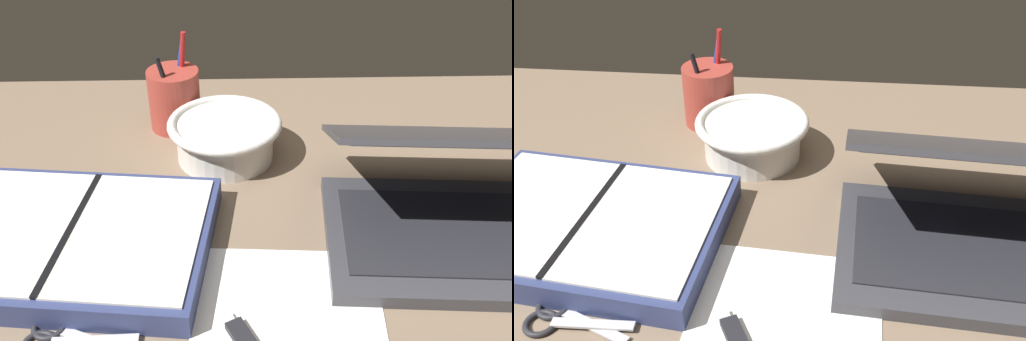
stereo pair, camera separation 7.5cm
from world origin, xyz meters
TOP-DOWN VIEW (x-y plane):
  - desk_top at (0.00, 0.00)cm, footprint 140.00×100.00cm
  - laptop at (28.68, 2.41)cm, footprint 37.55×31.05cm
  - bowl at (-2.67, 21.54)cm, footprint 17.72×17.72cm
  - pen_cup at (-11.28, 31.58)cm, footprint 8.65×8.65cm
  - planner at (-21.54, -0.00)cm, footprint 36.91×28.97cm
  - scissors at (-20.28, -14.03)cm, footprint 12.48×6.50cm
  - paper_sheet_front at (4.68, -14.70)cm, footprint 23.19×29.06cm
  - usb_drive at (-0.33, -15.18)cm, footprint 4.70×7.14cm

SIDE VIEW (x-z plane):
  - desk_top at x=0.00cm, z-range 0.00..2.00cm
  - paper_sheet_front at x=4.68cm, z-range 2.00..2.16cm
  - scissors at x=-20.28cm, z-range 1.94..2.74cm
  - usb_drive at x=-0.33cm, z-range 2.00..3.00cm
  - planner at x=-21.54cm, z-range 1.91..5.75cm
  - bowl at x=-2.67cm, z-range 2.38..9.08cm
  - laptop at x=28.68cm, z-range -1.93..15.79cm
  - pen_cup at x=-11.28cm, z-range -0.97..15.46cm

